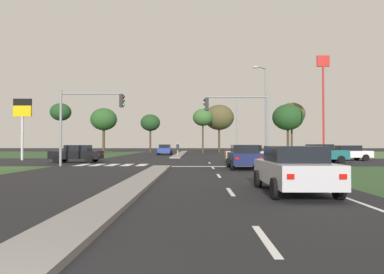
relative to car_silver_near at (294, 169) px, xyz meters
name	(u,v)px	position (x,y,z in m)	size (l,w,h in m)	color
ground_plane	(170,162)	(-5.59, 20.61, -0.80)	(200.00, 200.00, 0.00)	black
grass_verge_far_left	(24,154)	(-31.09, 45.11, -0.79)	(35.00, 35.00, 0.01)	#2D4C28
grass_verge_far_right	(340,154)	(19.91, 45.11, -0.79)	(35.00, 35.00, 0.01)	#476B38
median_island_near	(135,185)	(-5.59, 1.61, -0.73)	(1.20, 22.00, 0.14)	gray
median_island_far	(181,153)	(-5.59, 45.61, -0.73)	(1.20, 36.00, 0.14)	gray
lane_dash_near	(265,240)	(-2.09, -5.79, -0.79)	(0.14, 2.00, 0.01)	silver
lane_dash_second	(230,192)	(-2.09, 0.21, -0.79)	(0.14, 2.00, 0.01)	silver
lane_dash_third	(219,176)	(-2.09, 6.21, -0.79)	(0.14, 2.00, 0.01)	silver
lane_dash_fourth	(213,168)	(-2.09, 12.21, -0.79)	(0.14, 2.00, 0.01)	silver
lane_dash_fifth	(209,163)	(-2.09, 18.21, -0.79)	(0.14, 2.00, 0.01)	silver
edge_line_right	(307,184)	(1.26, 2.61, -0.79)	(0.14, 24.00, 0.01)	silver
stop_bar_near	(216,166)	(-1.79, 13.61, -0.79)	(6.40, 0.50, 0.01)	silver
crosswalk_bar_near	(83,165)	(-11.99, 15.41, -0.79)	(0.70, 2.80, 0.01)	silver
crosswalk_bar_second	(98,165)	(-10.84, 15.41, -0.79)	(0.70, 2.80, 0.01)	silver
crosswalk_bar_third	(112,165)	(-9.69, 15.41, -0.79)	(0.70, 2.80, 0.01)	silver
crosswalk_bar_fourth	(127,165)	(-8.54, 15.41, -0.79)	(0.70, 2.80, 0.01)	silver
crosswalk_bar_fifth	(142,165)	(-7.39, 15.41, -0.79)	(0.70, 2.80, 0.01)	silver
car_silver_near	(294,169)	(0.00, 0.00, 0.00)	(2.07, 4.57, 1.56)	#B7B7BC
car_teal_second	(321,153)	(7.54, 18.78, 0.01)	(4.30, 1.96, 1.59)	#19565B
car_beige_third	(250,154)	(1.42, 18.67, -0.02)	(4.35, 2.02, 1.52)	#BCAD8E
car_navy_fourth	(244,157)	(-0.09, 11.34, 0.00)	(2.05, 4.25, 1.57)	#161E47
car_black_fifth	(77,154)	(-13.64, 18.92, -0.02)	(4.38, 2.02, 1.52)	black
car_blue_sixth	(165,150)	(-7.82, 40.48, -0.01)	(2.06, 4.30, 1.53)	navy
car_white_seventh	(347,153)	(11.45, 22.65, -0.04)	(4.43, 2.08, 1.47)	silver
traffic_signal_near_left	(84,114)	(-11.44, 14.01, 3.05)	(4.82, 0.32, 5.57)	gray
traffic_signal_near_right	(243,116)	(0.23, 14.01, 2.88)	(4.80, 0.32, 5.31)	gray
street_lamp_second	(265,109)	(3.18, 20.94, 4.08)	(1.54, 1.44, 8.73)	gray
street_lamp_third	(237,122)	(3.31, 43.88, 4.21)	(0.56, 2.17, 8.95)	gray
pedestrian_at_median	(178,148)	(-5.55, 33.19, 0.32)	(0.34, 0.34, 1.63)	#9E8966
fastfood_pole_sign	(323,84)	(15.24, 39.35, 9.49)	(1.80, 0.40, 14.44)	red
fuel_price_totem	(22,115)	(-20.61, 23.31, 3.71)	(1.80, 0.24, 6.15)	silver
treeline_near	(61,112)	(-28.42, 53.61, 6.72)	(3.84, 3.84, 9.20)	#423323
treeline_second	(104,120)	(-19.25, 49.36, 5.07)	(4.55, 4.55, 7.84)	#423323
treeline_third	(150,123)	(-11.43, 51.72, 4.61)	(3.52, 3.52, 6.95)	#423323
treeline_fourth	(219,118)	(1.14, 54.25, 5.77)	(5.56, 5.56, 8.95)	#423323
treeline_fifth	(203,118)	(-2.00, 49.43, 5.38)	(3.49, 3.49, 7.71)	#423323
treeline_sixth	(288,117)	(13.50, 52.36, 5.64)	(5.58, 5.58, 8.84)	#423323
treeline_seventh	(292,114)	(14.67, 54.09, 6.38)	(4.95, 4.95, 9.31)	#423323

